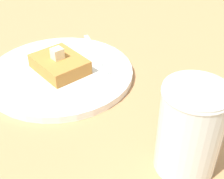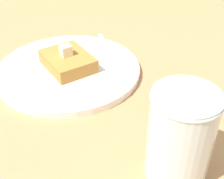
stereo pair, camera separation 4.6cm
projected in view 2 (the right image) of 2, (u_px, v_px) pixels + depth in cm
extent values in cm
cube|color=#B58052|center=(114.00, 69.00, 61.33)|extent=(122.90, 122.90, 2.82)
cylinder|color=white|center=(69.00, 71.00, 57.04)|extent=(26.09, 26.09, 1.27)
torus|color=brown|center=(69.00, 70.00, 56.90)|extent=(26.09, 26.09, 0.80)
cube|color=#B97A36|center=(68.00, 62.00, 55.94)|extent=(8.95, 10.66, 2.49)
cube|color=#F9EBC6|center=(65.00, 50.00, 55.11)|extent=(2.21, 2.06, 1.91)
cube|color=silver|center=(105.00, 45.00, 63.48)|extent=(2.69, 10.00, 0.36)
cube|color=silver|center=(112.00, 61.00, 58.40)|extent=(2.67, 3.15, 0.36)
cube|color=silver|center=(120.00, 69.00, 56.16)|extent=(0.89, 3.21, 0.36)
cube|color=silver|center=(117.00, 69.00, 56.07)|extent=(0.89, 3.21, 0.36)
cube|color=silver|center=(114.00, 69.00, 55.97)|extent=(0.89, 3.21, 0.36)
cube|color=silver|center=(111.00, 70.00, 55.87)|extent=(0.89, 3.21, 0.36)
cylinder|color=#54260A|center=(178.00, 149.00, 36.93)|extent=(7.00, 7.00, 7.70)
cylinder|color=silver|center=(180.00, 136.00, 35.70)|extent=(7.61, 7.61, 11.89)
torus|color=silver|center=(187.00, 98.00, 32.50)|extent=(7.81, 7.81, 0.50)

